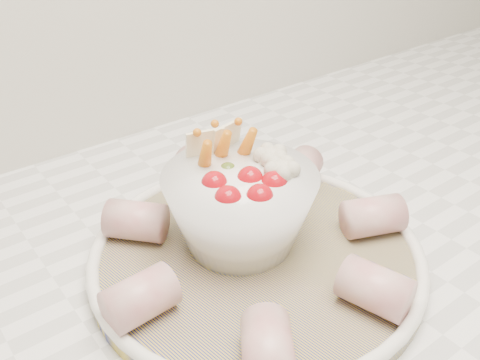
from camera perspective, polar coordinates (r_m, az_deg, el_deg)
serving_platter at (r=0.51m, az=1.77°, el=-7.94°), size 0.35×0.35×0.02m
veggie_bowl at (r=0.49m, az=0.05°, el=-2.78°), size 0.14×0.14×0.11m
cured_meat_rolls at (r=0.49m, az=1.67°, el=-5.89°), size 0.29×0.30×0.04m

